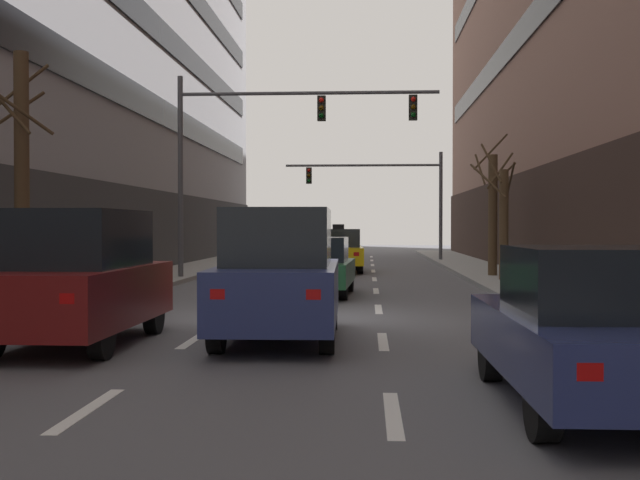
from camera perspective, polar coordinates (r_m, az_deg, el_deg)
name	(u,v)px	position (r m, az deg, el deg)	size (l,w,h in m)	color
ground_plane	(302,319)	(16.13, -1.27, -5.68)	(120.00, 120.00, 0.00)	#515156
sidewalk_left	(14,314)	(17.63, -21.04, -4.95)	(2.57, 80.00, 0.14)	gray
sidewalk_right	(604,318)	(16.73, 19.64, -5.26)	(2.57, 80.00, 0.14)	gray
lane_stripe_l1_s2	(87,410)	(8.67, -16.31, -11.57)	(0.16, 2.00, 0.01)	silver
lane_stripe_l1_s3	(194,340)	(13.41, -9.03, -7.05)	(0.16, 2.00, 0.01)	silver
lane_stripe_l1_s4	(241,308)	(18.29, -5.65, -4.88)	(0.16, 2.00, 0.01)	silver
lane_stripe_l1_s5	(268,290)	(23.22, -3.71, -3.61)	(0.16, 2.00, 0.01)	silver
lane_stripe_l1_s6	(286,279)	(28.17, -2.45, -2.79)	(0.16, 2.00, 0.01)	silver
lane_stripe_l1_s7	(298,271)	(33.14, -1.57, -2.21)	(0.16, 2.00, 0.01)	silver
lane_stripe_l1_s8	(307,265)	(38.12, -0.92, -1.78)	(0.16, 2.00, 0.01)	silver
lane_stripe_l1_s9	(314,260)	(43.10, -0.42, -1.45)	(0.16, 2.00, 0.01)	silver
lane_stripe_l1_s10	(320,257)	(48.09, -0.03, -1.19)	(0.16, 2.00, 0.01)	silver
lane_stripe_l2_s2	(393,414)	(8.19, 5.24, -12.28)	(0.16, 2.00, 0.01)	silver
lane_stripe_l2_s3	(383,341)	(13.10, 4.52, -7.23)	(0.16, 2.00, 0.01)	silver
lane_stripe_l2_s4	(378,309)	(18.06, 4.21, -4.95)	(0.16, 2.00, 0.01)	silver
lane_stripe_l2_s5	(376,291)	(23.04, 4.03, -3.65)	(0.16, 2.00, 0.01)	silver
lane_stripe_l2_s6	(374,279)	(28.03, 3.91, -2.81)	(0.16, 2.00, 0.01)	silver
lane_stripe_l2_s7	(373,271)	(33.02, 3.83, -2.22)	(0.16, 2.00, 0.01)	silver
lane_stripe_l2_s8	(372,265)	(38.01, 3.78, -1.79)	(0.16, 2.00, 0.01)	silver
lane_stripe_l2_s9	(372,260)	(43.01, 3.73, -1.46)	(0.16, 2.00, 0.01)	silver
lane_stripe_l2_s10	(371,257)	(48.00, 3.69, -1.20)	(0.16, 2.00, 0.01)	silver
car_driving_0	(280,275)	(13.07, -2.91, -2.52)	(1.97, 4.52, 2.17)	black
car_driving_1	(80,278)	(13.13, -16.79, -2.61)	(1.87, 4.43, 2.14)	black
taxi_driving_2	(338,251)	(32.30, 1.32, -0.77)	(2.11, 4.72, 1.94)	black
car_driving_3	(318,267)	(21.43, -0.12, -1.93)	(1.92, 4.26, 1.57)	black
car_parked_0	(593,329)	(8.72, 18.97, -6.04)	(1.91, 4.48, 1.67)	black
traffic_signal_0	(267,135)	(27.31, -3.81, 7.48)	(8.89, 0.35, 6.85)	#4C4C51
traffic_signal_1	(390,187)	(41.22, 5.06, 3.79)	(8.08, 0.35, 5.52)	#4C4C51
street_tree_0	(503,221)	(26.33, 12.96, 1.35)	(1.47, 1.60, 4.41)	#4C3823
street_tree_1	(22,177)	(17.31, -20.58, 4.22)	(1.66, 1.67, 5.27)	#4C3823
street_tree_2	(493,212)	(28.60, 12.28, 1.97)	(1.41, 1.43, 5.03)	#4C3823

